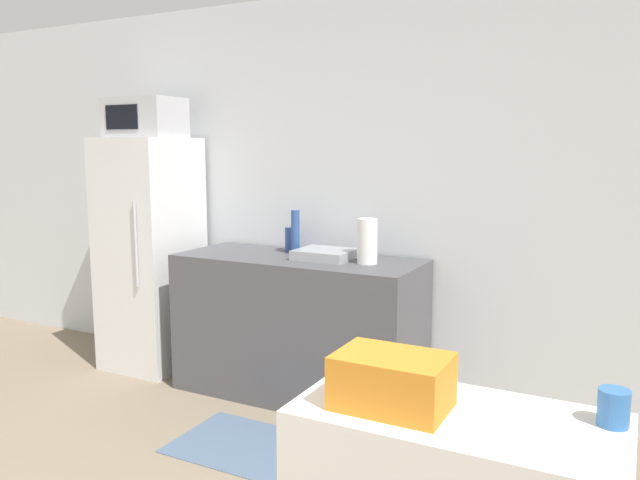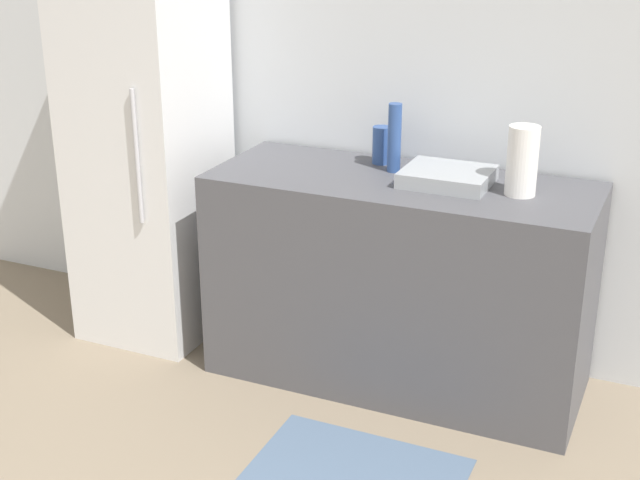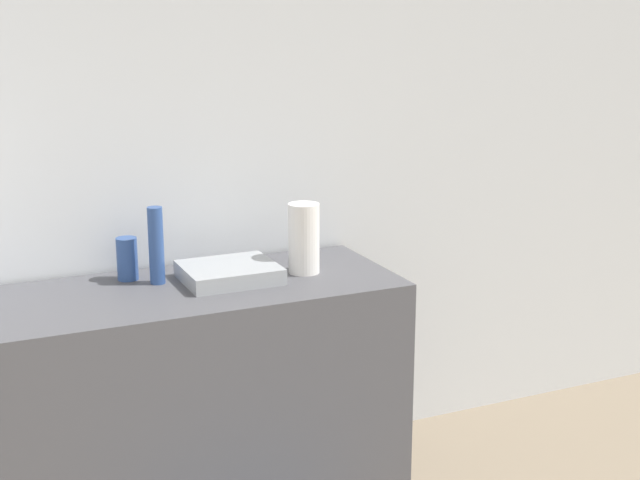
{
  "view_description": "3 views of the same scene",
  "coord_description": "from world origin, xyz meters",
  "views": [
    {
      "loc": [
        1.68,
        -0.62,
        1.6
      ],
      "look_at": [
        0.25,
        2.12,
        1.15
      ],
      "focal_mm": 35.0,
      "sensor_mm": 36.0,
      "label": 1
    },
    {
      "loc": [
        0.84,
        -0.53,
        2.01
      ],
      "look_at": [
        -0.21,
        1.85,
        0.99
      ],
      "focal_mm": 50.0,
      "sensor_mm": 36.0,
      "label": 2
    },
    {
      "loc": [
        -1.09,
        -0.25,
        1.89
      ],
      "look_at": [
        -0.02,
        2.1,
        1.23
      ],
      "focal_mm": 50.0,
      "sensor_mm": 36.0,
      "label": 3
    }
  ],
  "objects": [
    {
      "name": "kitchen_rug",
      "position": [
        -0.15,
        2.02,
        0.0
      ],
      "size": [
        0.78,
        0.57,
        0.01
      ],
      "primitive_type": "cube",
      "color": "slate",
      "rests_on": "ground_plane"
    },
    {
      "name": "refrigerator",
      "position": [
        -1.5,
        2.79,
        0.84
      ],
      "size": [
        0.59,
        0.62,
        1.68
      ],
      "color": "silver",
      "rests_on": "ground_plane"
    },
    {
      "name": "bottle_tall",
      "position": [
        -0.33,
        2.89,
        1.06
      ],
      "size": [
        0.06,
        0.06,
        0.29
      ],
      "primitive_type": "cylinder",
      "color": "#2D4C8C",
      "rests_on": "counter"
    },
    {
      "name": "bottle_short",
      "position": [
        -0.42,
        2.98,
        0.99
      ],
      "size": [
        0.08,
        0.08,
        0.16
      ],
      "primitive_type": "cylinder",
      "color": "#2D4C8C",
      "rests_on": "counter"
    },
    {
      "name": "counter",
      "position": [
        -0.26,
        2.79,
        0.46
      ],
      "size": [
        1.59,
        0.63,
        0.91
      ],
      "primitive_type": "cube",
      "color": "#4C4C51",
      "rests_on": "ground_plane"
    },
    {
      "name": "sink_basin",
      "position": [
        -0.08,
        2.81,
        0.94
      ],
      "size": [
        0.35,
        0.3,
        0.06
      ],
      "primitive_type": "cube",
      "color": "#9EA3A8",
      "rests_on": "counter"
    },
    {
      "name": "paper_towel_roll",
      "position": [
        0.22,
        2.79,
        1.05
      ],
      "size": [
        0.12,
        0.12,
        0.27
      ],
      "primitive_type": "cylinder",
      "color": "white",
      "rests_on": "counter"
    },
    {
      "name": "wall_back",
      "position": [
        0.0,
        3.15,
        1.3
      ],
      "size": [
        8.0,
        0.06,
        2.6
      ],
      "primitive_type": "cube",
      "color": "silver",
      "rests_on": "ground_plane"
    }
  ]
}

